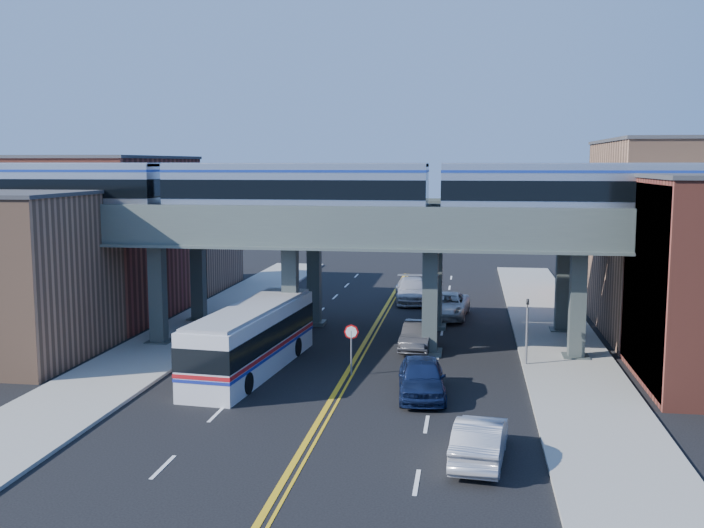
{
  "coord_description": "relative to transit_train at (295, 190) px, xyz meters",
  "views": [
    {
      "loc": [
        6.1,
        -35.34,
        10.73
      ],
      "look_at": [
        -0.18,
        6.43,
        5.26
      ],
      "focal_mm": 40.0,
      "sensor_mm": 36.0,
      "label": 1
    }
  ],
  "objects": [
    {
      "name": "building_west_b",
      "position": [
        -14.85,
        8.0,
        -3.72
      ],
      "size": [
        8.0,
        14.0,
        11.0
      ],
      "primitive_type": "cube",
      "color": "brown",
      "rests_on": "ground"
    },
    {
      "name": "building_west_c",
      "position": [
        -14.85,
        21.0,
        -5.22
      ],
      "size": [
        8.0,
        10.0,
        8.0
      ],
      "primitive_type": "cube",
      "color": "#8F654A",
      "rests_on": "ground"
    },
    {
      "name": "transit_train",
      "position": [
        0.0,
        0.0,
        0.0
      ],
      "size": [
        46.08,
        2.89,
        3.36
      ],
      "color": "black",
      "rests_on": "elevated_viaduct_near"
    },
    {
      "name": "stop_sign",
      "position": [
        3.95,
        -5.0,
        -7.46
      ],
      "size": [
        0.76,
        0.09,
        2.63
      ],
      "color": "slate",
      "rests_on": "ground"
    },
    {
      "name": "elevated_viaduct_far",
      "position": [
        3.65,
        7.0,
        -2.75
      ],
      "size": [
        52.0,
        3.6,
        7.4
      ],
      "color": "#3D4642",
      "rests_on": "ground"
    },
    {
      "name": "elevated_viaduct_near",
      "position": [
        3.65,
        0.0,
        -2.75
      ],
      "size": [
        52.0,
        3.6,
        7.4
      ],
      "color": "#3D4642",
      "rests_on": "ground"
    },
    {
      "name": "car_lane_c",
      "position": [
        8.29,
        10.9,
        -8.38
      ],
      "size": [
        3.3,
        6.27,
        1.68
      ],
      "primitive_type": "imported",
      "rotation": [
        0.0,
        0.0,
        -0.09
      ],
      "color": "silver",
      "rests_on": "ground"
    },
    {
      "name": "building_west_a",
      "position": [
        -14.85,
        -4.0,
        -4.72
      ],
      "size": [
        8.0,
        10.0,
        9.0
      ],
      "primitive_type": "cube",
      "color": "#8F654A",
      "rests_on": "ground"
    },
    {
      "name": "ground",
      "position": [
        3.65,
        -8.0,
        -9.22
      ],
      "size": [
        120.0,
        120.0,
        0.0
      ],
      "primitive_type": "plane",
      "color": "black",
      "rests_on": "ground"
    },
    {
      "name": "car_lane_d",
      "position": [
        5.45,
        16.55,
        -8.31
      ],
      "size": [
        3.23,
        6.52,
        1.82
      ],
      "primitive_type": "imported",
      "rotation": [
        0.0,
        0.0,
        0.11
      ],
      "color": "#B7B6BB",
      "rests_on": "ground"
    },
    {
      "name": "traffic_signal",
      "position": [
        12.85,
        -2.0,
        -6.92
      ],
      "size": [
        0.15,
        0.18,
        4.1
      ],
      "color": "slate",
      "rests_on": "ground"
    },
    {
      "name": "car_lane_a",
      "position": [
        7.7,
        -8.11,
        -8.32
      ],
      "size": [
        2.59,
        5.47,
        1.81
      ],
      "primitive_type": "imported",
      "rotation": [
        0.0,
        0.0,
        0.09
      ],
      "color": "#101C3E",
      "rests_on": "ground"
    },
    {
      "name": "car_parked_curb",
      "position": [
        10.26,
        -15.75,
        -8.41
      ],
      "size": [
        2.24,
        5.08,
        1.62
      ],
      "primitive_type": "imported",
      "rotation": [
        0.0,
        0.0,
        3.03
      ],
      "color": "#ABABAF",
      "rests_on": "ground"
    },
    {
      "name": "sidewalk_west",
      "position": [
        -7.85,
        2.0,
        -9.14
      ],
      "size": [
        5.0,
        70.0,
        0.16
      ],
      "primitive_type": "cube",
      "color": "gray",
      "rests_on": "ground"
    },
    {
      "name": "mural_panel",
      "position": [
        18.2,
        -4.0,
        -4.47
      ],
      "size": [
        0.1,
        9.5,
        9.5
      ],
      "primitive_type": "cube",
      "color": "teal",
      "rests_on": "ground"
    },
    {
      "name": "building_east_b",
      "position": [
        22.15,
        8.0,
        -3.22
      ],
      "size": [
        8.0,
        14.0,
        12.0
      ],
      "primitive_type": "cube",
      "color": "#8F654A",
      "rests_on": "ground"
    },
    {
      "name": "sidewalk_east",
      "position": [
        15.15,
        2.0,
        -9.14
      ],
      "size": [
        5.0,
        70.0,
        0.16
      ],
      "primitive_type": "cube",
      "color": "gray",
      "rests_on": "ground"
    },
    {
      "name": "building_east_c",
      "position": [
        22.15,
        21.0,
        -4.72
      ],
      "size": [
        8.0,
        10.0,
        9.0
      ],
      "primitive_type": "cube",
      "color": "brown",
      "rests_on": "ground"
    },
    {
      "name": "transit_bus",
      "position": [
        -1.27,
        -4.89,
        -7.56
      ],
      "size": [
        3.93,
        12.75,
        3.23
      ],
      "rotation": [
        0.0,
        0.0,
        1.48
      ],
      "color": "silver",
      "rests_on": "ground"
    },
    {
      "name": "car_lane_b",
      "position": [
        6.93,
        1.18,
        -8.43
      ],
      "size": [
        1.99,
        4.93,
        1.59
      ],
      "primitive_type": "imported",
      "rotation": [
        0.0,
        0.0,
        -0.06
      ],
      "color": "#303032",
      "rests_on": "ground"
    }
  ]
}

